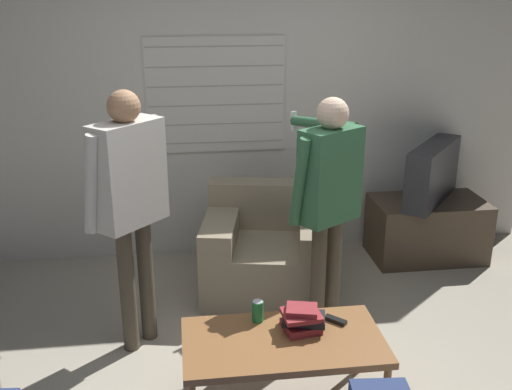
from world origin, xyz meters
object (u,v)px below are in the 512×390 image
(coffee_table, at_px, (283,345))
(book_stack, at_px, (302,319))
(person_left_standing, at_px, (129,190))
(soda_can, at_px, (258,311))
(person_right_standing, at_px, (328,189))
(spare_remote, at_px, (335,320))
(tv, at_px, (432,173))
(armchair_beige, at_px, (268,250))

(coffee_table, relative_size, book_stack, 4.14)
(coffee_table, height_order, person_left_standing, person_left_standing)
(soda_can, bearing_deg, person_right_standing, 47.45)
(book_stack, relative_size, spare_remote, 2.17)
(tv, relative_size, person_left_standing, 0.47)
(armchair_beige, bearing_deg, soda_can, 89.62)
(coffee_table, relative_size, spare_remote, 8.98)
(person_right_standing, bearing_deg, spare_remote, -130.70)
(person_right_standing, xyz_separation_m, soda_can, (-0.53, -0.58, -0.51))
(tv, bearing_deg, spare_remote, 2.63)
(person_right_standing, bearing_deg, soda_can, -164.87)
(person_right_standing, relative_size, soda_can, 12.72)
(book_stack, bearing_deg, spare_remote, 14.10)
(book_stack, height_order, spare_remote, book_stack)
(armchair_beige, height_order, person_left_standing, person_left_standing)
(armchair_beige, relative_size, coffee_table, 1.00)
(book_stack, distance_m, spare_remote, 0.22)
(soda_can, bearing_deg, tv, 43.30)
(armchair_beige, height_order, coffee_table, armchair_beige)
(person_right_standing, relative_size, book_stack, 6.12)
(tv, distance_m, soda_can, 2.32)
(person_right_standing, distance_m, soda_can, 0.93)
(coffee_table, bearing_deg, person_left_standing, 137.03)
(person_right_standing, height_order, book_stack, person_right_standing)
(person_left_standing, relative_size, book_stack, 6.40)
(soda_can, distance_m, spare_remote, 0.44)
(coffee_table, distance_m, soda_can, 0.25)
(soda_can, xyz_separation_m, spare_remote, (0.43, -0.07, -0.05))
(armchair_beige, distance_m, soda_can, 1.24)
(armchair_beige, bearing_deg, person_left_standing, 44.40)
(tv, height_order, spare_remote, tv)
(spare_remote, bearing_deg, book_stack, 148.69)
(armchair_beige, relative_size, book_stack, 4.15)
(book_stack, relative_size, soda_can, 2.08)
(book_stack, xyz_separation_m, soda_can, (-0.23, 0.12, -0.00))
(coffee_table, bearing_deg, book_stack, 33.67)
(soda_can, relative_size, spare_remote, 1.04)
(armchair_beige, bearing_deg, tv, -153.94)
(person_left_standing, xyz_separation_m, spare_remote, (1.15, -0.64, -0.61))
(armchair_beige, relative_size, soda_can, 8.62)
(person_left_standing, relative_size, spare_remote, 13.89)
(tv, height_order, person_left_standing, person_left_standing)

